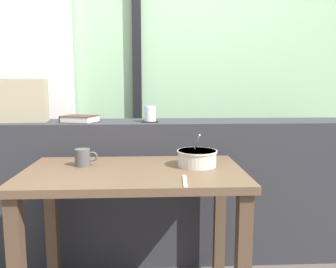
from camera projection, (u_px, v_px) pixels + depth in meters
The scene contains 12 objects.
outdoor_backdrop at pixel (151, 49), 2.79m from camera, with size 4.80×0.08×2.80m, color #9EC699.
curtain_left_panel at pixel (36, 67), 2.67m from camera, with size 0.56×0.06×2.50m, color white.
window_divider_post at pixel (137, 61), 2.73m from camera, with size 0.07×0.05×2.60m, color black.
dark_console_ledge at pixel (152, 190), 2.23m from camera, with size 2.80×0.35×0.89m, color #2D2D33.
breakfast_table at pixel (134, 196), 1.67m from camera, with size 1.04×0.61×0.72m.
coaster_square at pixel (150, 122), 2.12m from camera, with size 0.10×0.10×0.01m, color black.
juice_glass at pixel (150, 114), 2.11m from camera, with size 0.07×0.07×0.09m.
closed_book at pixel (80, 119), 2.11m from camera, with size 0.23×0.21×0.04m.
throw_pillow at pixel (20, 101), 2.11m from camera, with size 0.32×0.14×0.26m, color tan.
soup_bowl at pixel (197, 158), 1.71m from camera, with size 0.20×0.20×0.16m.
fork_utensil at pixel (185, 181), 1.45m from camera, with size 0.02×0.17×0.01m, color silver.
ceramic_mug at pixel (83, 157), 1.72m from camera, with size 0.11×0.08×0.08m.
Camera 1 is at (-0.00, -1.61, 1.12)m, focal length 37.10 mm.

